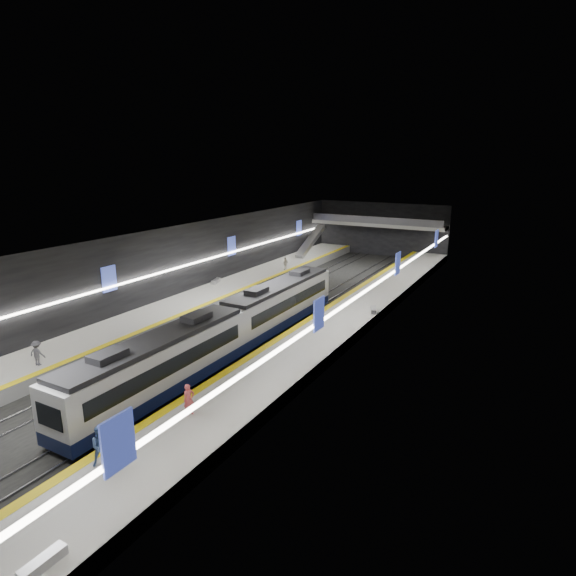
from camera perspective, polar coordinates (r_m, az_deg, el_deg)
The scene contains 25 objects.
ground at distance 44.59m, azimuth -3.57°, elevation -3.82°, with size 70.00×70.00×0.00m, color black.
ceiling at distance 42.66m, azimuth -3.74°, elevation 6.39°, with size 20.00×70.00×0.04m, color beige.
wall_left at distance 49.43m, azimuth -13.49°, elevation 2.50°, with size 0.04×70.00×8.00m, color black.
wall_right at distance 39.14m, azimuth 8.80°, elevation -0.56°, with size 0.04×70.00×8.00m, color black.
wall_back at distance 74.81m, azimuth 11.00°, elevation 6.85°, with size 20.00×0.04×8.00m, color black.
platform_left at distance 48.70m, azimuth -11.05°, elevation -1.81°, with size 5.00×70.00×1.00m, color slate.
tile_surface_left at distance 48.55m, azimuth -11.08°, elevation -1.24°, with size 5.00×70.00×0.02m, color #B6B5B0.
tactile_strip_left at distance 47.21m, azimuth -9.03°, elevation -1.60°, with size 0.60×70.00×0.02m, color yellow.
platform_right at distance 41.09m, azimuth 5.32°, elevation -4.81°, with size 5.00×70.00×1.00m, color slate.
tile_surface_right at distance 40.92m, azimuth 5.34°, elevation -4.14°, with size 5.00×70.00×0.02m, color #B6B5B0.
tactile_strip_right at distance 41.79m, azimuth 2.57°, elevation -3.65°, with size 0.60×70.00×0.02m, color yellow.
rails at distance 44.57m, azimuth -3.57°, elevation -3.75°, with size 6.52×70.00×0.12m.
train at distance 36.45m, azimuth -6.89°, elevation -4.67°, with size 2.69×30.04×3.60m.
ad_posters at distance 44.15m, azimuth -2.97°, elevation 2.07°, with size 19.94×53.50×2.20m.
cove_light_left at distance 49.34m, azimuth -13.30°, elevation 2.25°, with size 0.25×68.60×0.12m, color white.
cove_light_right at distance 39.26m, azimuth 8.51°, elevation -0.81°, with size 0.25×68.60×0.12m, color white.
mezzanine_bridge at distance 72.71m, azimuth 10.52°, elevation 7.47°, with size 20.00×3.00×1.50m.
escalator at distance 69.50m, azimuth 2.69°, elevation 5.57°, with size 1.20×8.00×0.60m, color #99999E.
bench_left_far at distance 54.14m, azimuth -8.55°, elevation 0.81°, with size 0.48×1.71×0.42m, color #99999E.
bench_right_near at distance 20.61m, azimuth -27.05°, elevation -27.02°, with size 0.45×1.64×0.40m, color #99999E.
bench_right_far at distance 44.22m, azimuth 10.10°, elevation -2.56°, with size 0.45×1.64×0.40m, color #99999E.
passenger_right_a at distance 27.14m, azimuth -11.67°, elevation -12.87°, with size 0.65×0.43×1.78m, color #D04D51.
passenger_right_b at distance 24.34m, azimuth -21.24°, elevation -17.02°, with size 0.93×0.72×1.91m, color #4B6AA4.
passenger_left_a at distance 59.79m, azimuth -0.31°, elevation 2.91°, with size 0.92×0.38×1.57m, color silver.
passenger_left_b at distance 36.54m, azimuth -27.59°, elevation -6.88°, with size 1.11×0.64×1.72m, color #43434B.
Camera 1 is at (22.77, -35.47, 14.53)m, focal length 30.00 mm.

